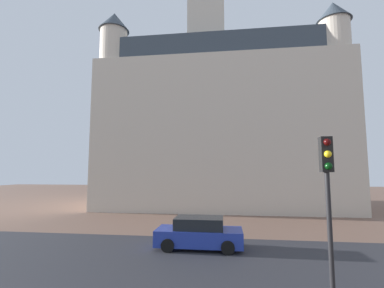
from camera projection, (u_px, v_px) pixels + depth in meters
ground_plane at (193, 255)px, 12.31m from camera, size 120.00×120.00×0.00m
street_asphalt_strip at (191, 259)px, 11.78m from camera, size 120.00×7.70×0.00m
landmark_building at (219, 123)px, 31.55m from camera, size 25.37×14.76×36.96m
car_blue at (199, 233)px, 13.51m from camera, size 4.35×2.02×1.54m
traffic_light_pole at (328, 194)px, 6.62m from camera, size 0.28×0.34×4.76m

